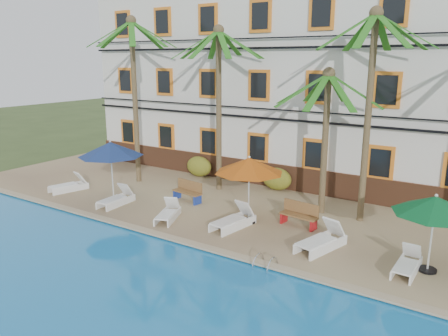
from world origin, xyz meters
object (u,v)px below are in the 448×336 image
Objects in this scene: lounger_a at (69,185)px; umbrella_red at (249,166)px; palm_d at (370,88)px; bench_left at (188,191)px; bench_right at (300,214)px; pool_ladder at (265,267)px; umbrella_green at (435,206)px; palm_b at (219,86)px; lounger_e at (322,240)px; lounger_d at (234,220)px; lounger_c at (168,213)px; lounger_f at (407,264)px; lounger_b at (117,198)px; palm_c at (326,119)px; palm_a at (134,78)px; umbrella_blue at (111,149)px.

umbrella_red is at bearing 6.40° from lounger_a.
bench_left is (-7.23, -1.76, -4.71)m from palm_d.
bench_right is 3.81m from pool_ladder.
palm_d reaches higher than umbrella_green.
palm_b is at bearing 137.95° from umbrella_red.
lounger_e is 2.14m from bench_right.
palm_b is 3.75× the size of lounger_d.
umbrella_red is at bearing 166.18° from lounger_e.
umbrella_green is 1.34× the size of lounger_c.
lounger_c reaches higher than lounger_f.
lounger_d is (5.74, 0.52, 0.03)m from lounger_b.
bench_left is (-0.14, -2.29, -4.53)m from palm_b.
bench_left reaches higher than lounger_b.
pool_ladder is (0.33, -5.65, -3.92)m from palm_c.
lounger_e is (1.32, -3.45, -3.61)m from palm_c.
umbrella_red is at bearing 170.74° from lounger_f.
palm_d is 4.37× the size of lounger_b.
bench_right is at bearing -134.03° from palm_d.
palm_c is at bearing 52.78° from umbrella_red.
palm_c is at bearing 26.35° from lounger_b.
lounger_e reaches higher than bench_left.
palm_a reaches higher than umbrella_blue.
pool_ladder is at bearing -86.64° from palm_c.
lounger_c is (6.60, -0.42, -0.01)m from lounger_a.
umbrella_green reaches higher than bench_left.
umbrella_red is 2.69m from bench_right.
palm_c is 6.89m from pool_ladder.
bench_left is at bearing 154.73° from lounger_d.
lounger_f is 1.07× the size of bench_right.
umbrella_blue is at bearing -0.95° from lounger_a.
palm_b is 5.73m from umbrella_blue.
umbrella_green is 10.41m from bench_left.
palm_a is at bearing 144.63° from lounger_c.
umbrella_blue is 9.87m from lounger_e.
palm_a is 9.93m from palm_c.
umbrella_blue is at bearing 174.00° from lounger_c.
lounger_a is (-5.99, -4.18, -4.72)m from palm_b.
umbrella_blue is at bearing -144.68° from bench_left.
umbrella_blue is 1.82× the size of bench_right.
palm_a is 8.63m from umbrella_red.
palm_b is at bearing 175.68° from palm_d.
bench_right is at bearing -24.26° from palm_b.
bench_right is (4.70, 2.21, 0.21)m from lounger_c.
bench_left is at bearing 107.84° from lounger_c.
lounger_c is at bearing -154.84° from bench_right.
bench_left reaches higher than lounger_f.
lounger_a is 1.23× the size of bench_left.
umbrella_green is at bearing 1.46° from lounger_d.
lounger_b is 1.01× the size of lounger_c.
lounger_c is (3.47, -0.36, -2.14)m from umbrella_blue.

